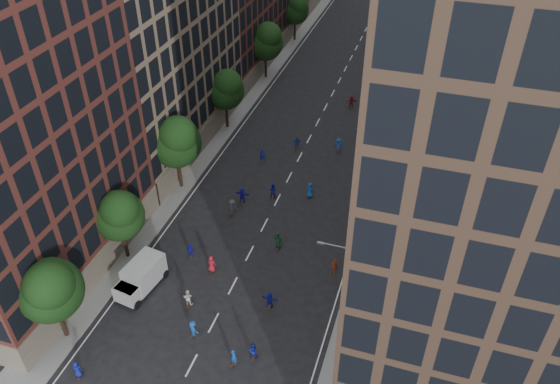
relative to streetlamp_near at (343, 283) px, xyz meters
The scene contains 35 objects.
ground 30.30m from the streetlamp_near, 110.32° to the left, with size 240.00×240.00×0.00m, color black.
sidewalk_left 42.27m from the streetlamp_near, 122.21° to the left, with size 4.00×105.00×0.15m, color slate.
sidewalk_right 35.90m from the streetlamp_near, 87.37° to the left, with size 4.00×105.00×0.15m, color slate.
bldg_left_b 39.13m from the streetlamp_near, 141.93° to the left, with size 14.00×26.00×34.00m, color #7E6852.
bldg_right_a 15.75m from the streetlamp_near, 19.17° to the left, with size 14.00×30.00×36.00m, color #422F23.
bldg_right_b 35.03m from the streetlamp_near, 74.90° to the left, with size 14.00×28.00×33.00m, color #696157.
tree_left_0 22.89m from the streetlamp_near, 159.12° to the right, with size 5.20×5.20×8.83m.
tree_left_1 21.47m from the streetlamp_near, behind, with size 4.80×4.80×8.21m.
tree_left_2 25.48m from the streetlamp_near, 147.07° to the left, with size 5.60×5.60×9.45m.
tree_left_3 35.12m from the streetlamp_near, 127.52° to the left, with size 5.00×5.00×8.58m.
tree_left_4 48.78m from the streetlamp_near, 115.99° to the left, with size 5.40×5.40×9.08m.
tree_left_5 63.57m from the streetlamp_near, 109.66° to the left, with size 4.80×4.80×8.33m.
tree_right_a 35.87m from the streetlamp_near, 88.38° to the left, with size 5.00×5.00×8.39m.
tree_right_b 55.86m from the streetlamp_near, 88.95° to the left, with size 5.20×5.20×8.83m.
streetlamp_near is the anchor object (origin of this frame).
streetlamp_far 33.00m from the streetlamp_near, 90.00° to the left, with size 2.64×0.22×9.06m.
cargo_van 18.57m from the streetlamp_near, behind, with size 3.14×5.42×2.73m.
skater_0 21.84m from the streetlamp_near, 149.06° to the right, with size 0.75×0.49×1.54m, color #111A92.
skater_1 10.49m from the streetlamp_near, 138.53° to the right, with size 0.61×0.40×1.67m, color #144AA9.
skater_2 9.05m from the streetlamp_near, 138.55° to the right, with size 0.78×0.61×1.60m, color #131D9C.
skater_3 13.09m from the streetlamp_near, 157.52° to the right, with size 1.04×0.60×1.61m, color #154EB1.
skater_4 16.71m from the streetlamp_near, 166.11° to the left, with size 0.93×0.39×1.58m, color #1615B1.
skater_5 7.69m from the streetlamp_near, behind, with size 1.51×0.48×1.63m, color #121498.
skater_6 13.88m from the streetlamp_near, 168.30° to the left, with size 0.87×0.57×1.78m, color #AF1D29.
skater_7 7.68m from the streetlamp_near, 107.21° to the left, with size 0.57×0.38×1.58m, color maroon.
skater_8 14.09m from the streetlamp_near, behind, with size 0.81×0.63×1.67m, color silver.
skater_9 18.56m from the streetlamp_near, 141.78° to the left, with size 1.19×0.69×1.85m, color #3B3B3F.
skater_10 11.68m from the streetlamp_near, 136.37° to the left, with size 1.13×0.47×1.93m, color #1B5C31.
skater_11 19.86m from the streetlamp_near, 135.95° to the left, with size 1.68×0.54×1.81m, color #1915B0.
skater_12 18.56m from the streetlamp_near, 113.08° to the left, with size 0.88×0.57×1.81m, color #154DAB.
skater_13 26.35m from the streetlamp_near, 123.69° to the left, with size 0.66×0.43×1.80m, color #13239B.
skater_14 19.33m from the streetlamp_near, 125.73° to the left, with size 0.85×0.66×1.76m, color navy.
skater_15 27.77m from the streetlamp_near, 102.88° to the left, with size 1.17×0.67×1.81m, color #1546AF.
skater_16 28.23m from the streetlamp_near, 113.61° to the left, with size 1.05×0.44×1.79m, color #114391.
skater_17 39.34m from the streetlamp_near, 100.20° to the left, with size 1.59×0.51×1.72m, color maroon.
Camera 1 is at (14.67, -18.37, 37.37)m, focal length 35.00 mm.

